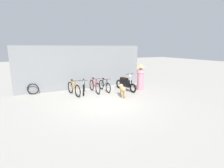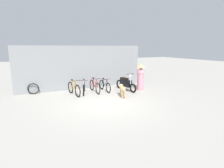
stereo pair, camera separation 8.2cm
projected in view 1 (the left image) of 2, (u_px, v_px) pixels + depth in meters
The scene contains 10 objects.
ground_plane at pixel (106, 104), 8.33m from camera, with size 60.00×60.00×0.00m, color #ADA89E.
shop_wall_back at pixel (83, 67), 11.21m from camera, with size 8.14×0.20×2.74m.
bicycle_0 at pixel (74, 89), 9.77m from camera, with size 0.46×1.67×0.89m.
bicycle_1 at pixel (84, 87), 10.16m from camera, with size 0.63×1.62×0.85m.
bicycle_2 at pixel (95, 86), 10.40m from camera, with size 0.46×1.70×0.88m.
bicycle_3 at pixel (105, 86), 10.68m from camera, with size 0.46×1.61×0.81m.
motorcycle at pixel (126, 83), 10.84m from camera, with size 0.58×1.95×1.09m.
stray_dog at pixel (122, 89), 9.37m from camera, with size 0.47×1.12×0.66m.
person_in_robes at pixel (140, 76), 10.88m from camera, with size 0.57×0.57×1.63m.
spare_tire_left at pixel (33, 89), 9.92m from camera, with size 0.63×0.19×0.63m.
Camera 1 is at (-3.19, -7.29, 2.66)m, focal length 28.00 mm.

